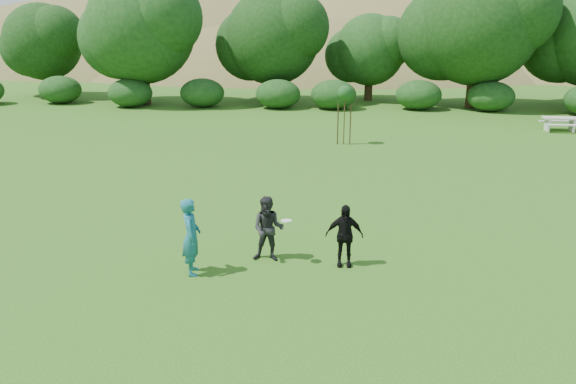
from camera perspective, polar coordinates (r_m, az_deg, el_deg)
name	(u,v)px	position (r m, az deg, el deg)	size (l,w,h in m)	color
ground	(274,272)	(13.63, -1.41, -8.12)	(120.00, 120.00, 0.00)	#19470C
player_teal	(191,237)	(13.40, -9.80, -4.49)	(0.68, 0.45, 1.87)	#196171
player_grey	(268,229)	(13.96, -2.02, -3.78)	(0.81, 0.63, 1.67)	#252426
player_black	(344,235)	(13.75, 5.74, -4.42)	(0.92, 0.38, 1.57)	black
frisbee	(286,221)	(13.64, -0.17, -2.93)	(0.27, 0.27, 0.05)	white
sapling	(345,94)	(27.24, 5.80, 9.83)	(0.70, 0.70, 2.85)	#3C2B17
picnic_table	(560,122)	(34.16, 25.91, 6.44)	(1.80, 1.48, 0.76)	#B4B4A6
hillside	(334,147)	(82.64, 4.66, 4.55)	(150.00, 72.00, 52.00)	olive
tree_row	(375,34)	(40.95, 8.82, 15.54)	(53.92, 10.38, 9.62)	#3A2616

